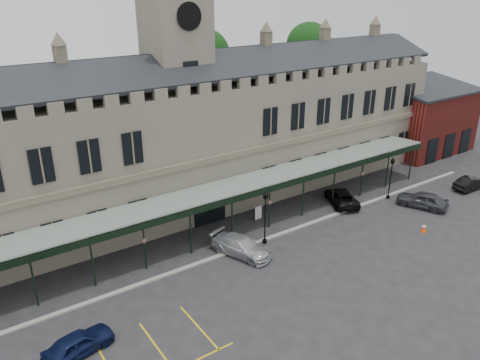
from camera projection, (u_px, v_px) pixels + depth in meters
ground at (285, 279)px, 35.03m from camera, size 140.00×140.00×0.00m
station_building at (182, 142)px, 44.64m from camera, size 60.00×10.36×17.30m
clock_tower at (177, 72)px, 42.14m from camera, size 5.60×5.60×24.80m
canopy at (230, 213)px, 39.78m from camera, size 50.00×4.10×4.30m
brick_annex at (425, 119)px, 61.00m from camera, size 12.40×8.36×9.23m
kerb at (243, 247)px, 39.19m from camera, size 60.00×0.40×0.12m
tree_behind_mid at (204, 57)px, 53.27m from camera, size 6.00×6.00×16.00m
tree_behind_right at (309, 47)px, 61.61m from camera, size 6.00×6.00×16.00m
lamp_post_mid at (265, 213)px, 38.83m from camera, size 0.46×0.46×4.89m
lamp_post_right at (391, 174)px, 47.27m from camera, size 0.43×0.43×4.52m
traffic_cone at (424, 228)px, 41.66m from camera, size 0.49×0.49×0.78m
sign_board at (258, 213)px, 43.82m from camera, size 0.76×0.08×1.30m
bollard_left at (190, 234)px, 40.47m from camera, size 0.16×0.16×0.92m
bollard_right at (256, 214)px, 44.06m from camera, size 0.16×0.16×0.91m
car_left_a at (79, 343)px, 27.76m from camera, size 4.52×2.55×1.45m
car_taxi at (241, 246)px, 37.96m from camera, size 3.88×5.71×1.54m
car_van at (341, 197)px, 46.83m from camera, size 4.29×5.56×1.40m
car_right_a at (422, 200)px, 46.05m from camera, size 3.71×5.19×1.64m
car_right_b at (471, 183)px, 50.15m from camera, size 4.38×1.70×1.42m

